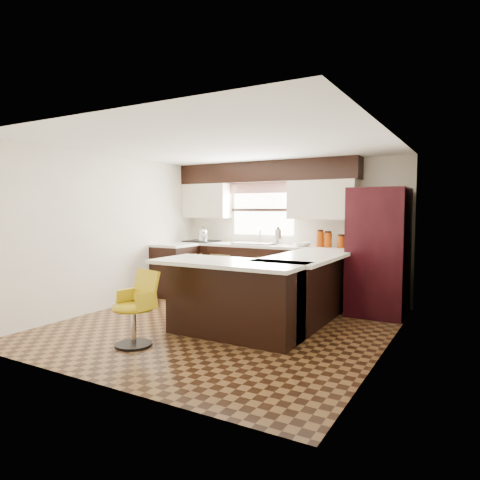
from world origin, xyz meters
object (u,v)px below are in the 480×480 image
Objects in this scene: peninsula_return at (234,300)px; bar_chair at (133,309)px; peninsula_long at (303,291)px; refrigerator at (378,252)px.

peninsula_return reaches higher than bar_chair.
bar_chair is at bearing -125.72° from peninsula_long.
peninsula_long is at bearing -127.59° from refrigerator.
bar_chair is at bearing -132.53° from peninsula_return.
refrigerator is (1.30, 1.99, 0.49)m from peninsula_return.
refrigerator is at bearing 52.41° from peninsula_long.
refrigerator is 2.17× the size of bar_chair.
refrigerator is at bearing 67.58° from bar_chair.
peninsula_return is at bearing -123.27° from refrigerator.
refrigerator reaches higher than peninsula_long.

